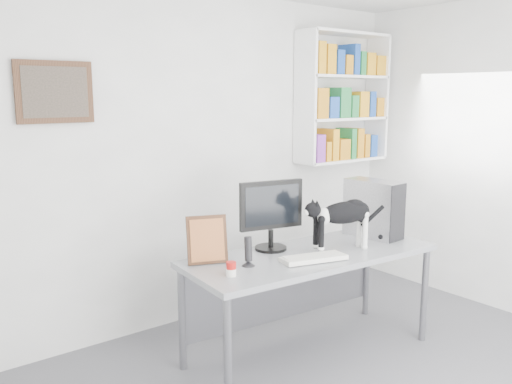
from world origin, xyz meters
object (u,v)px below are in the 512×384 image
speaker (248,251)px  cat (343,225)px  keyboard (313,258)px  monitor (271,215)px  leaning_print (207,239)px  desk (310,304)px  soup_can (231,269)px  pc_tower (373,209)px  bookshelf (343,98)px

speaker → cat: bearing=13.4°
keyboard → cat: (0.33, 0.05, 0.17)m
monitor → leaning_print: (-0.54, 0.02, -0.09)m
leaning_print → monitor: bearing=20.3°
keyboard → speaker: 0.46m
desk → monitor: 0.71m
speaker → soup_can: bearing=-131.6°
keyboard → leaning_print: bearing=162.1°
speaker → cat: cat is taller
keyboard → cat: 0.37m
pc_tower → leaning_print: bearing=167.5°
desk → cat: 0.62m
keyboard → leaning_print: size_ratio=1.35×
monitor → pc_tower: size_ratio=1.15×
desk → keyboard: (-0.11, -0.14, 0.40)m
monitor → speaker: size_ratio=2.53×
bookshelf → speaker: 2.29m
leaning_print → cat: 0.99m
leaning_print → cat: size_ratio=0.55×
bookshelf → keyboard: bookshelf is taller
bookshelf → cat: bookshelf is taller
monitor → soup_can: (-0.56, -0.30, -0.21)m
desk → pc_tower: 0.93m
monitor → keyboard: size_ratio=1.15×
desk → leaning_print: leaning_print is taller
leaning_print → pc_tower: bearing=12.9°
pc_tower → speaker: pc_tower is taller
cat → soup_can: bearing=-170.0°
monitor → cat: 0.52m
soup_can → monitor: bearing=27.9°
pc_tower → soup_can: 1.45m
monitor → speaker: (-0.36, -0.20, -0.16)m
leaning_print → soup_can: leaning_print is taller
keyboard → speaker: speaker is taller
keyboard → soup_can: 0.63m
bookshelf → cat: size_ratio=2.04×
desk → keyboard: keyboard is taller
pc_tower → cat: bearing=-168.7°
desk → speaker: (-0.53, 0.04, 0.49)m
bookshelf → leaning_print: (-2.03, -0.71, -0.91)m
desk → speaker: size_ratio=9.05×
desk → keyboard: bearing=-124.0°
monitor → desk: bearing=-41.0°
monitor → pc_tower: (0.87, -0.21, -0.03)m
keyboard → soup_can: (-0.63, 0.08, 0.03)m
bookshelf → leaning_print: 2.33m
pc_tower → speaker: 1.24m
desk → leaning_print: (-0.71, 0.26, 0.55)m
desk → pc_tower: pc_tower is taller
monitor → keyboard: monitor is taller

